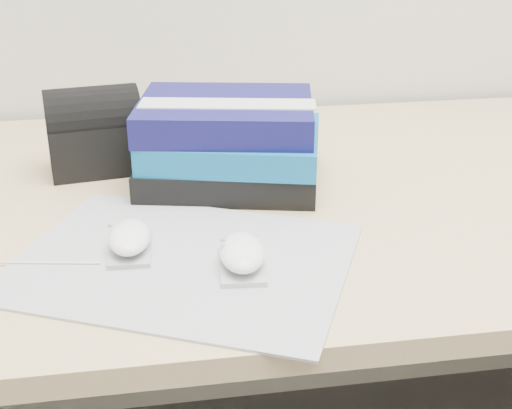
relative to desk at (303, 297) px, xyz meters
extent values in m
cube|color=tan|center=(0.00, -0.06, 0.22)|extent=(1.60, 0.80, 0.03)
cube|color=tan|center=(0.00, 0.32, -0.15)|extent=(1.52, 0.03, 0.35)
cube|color=gray|center=(-0.21, -0.27, 0.24)|extent=(0.48, 0.44, 0.00)
cube|color=#A4A4A6|center=(-0.28, -0.24, 0.24)|extent=(0.05, 0.10, 0.01)
ellipsoid|color=white|center=(-0.28, -0.24, 0.26)|extent=(0.06, 0.09, 0.03)
ellipsoid|color=gray|center=(-0.30, -0.24, 0.27)|extent=(0.01, 0.01, 0.01)
cube|color=#B0B0B3|center=(-0.15, -0.30, 0.24)|extent=(0.06, 0.10, 0.01)
ellipsoid|color=white|center=(-0.15, -0.30, 0.26)|extent=(0.06, 0.10, 0.03)
ellipsoid|color=#9C9C9F|center=(-0.17, -0.30, 0.28)|extent=(0.01, 0.01, 0.01)
cylinder|color=white|center=(-0.42, -0.24, 0.24)|extent=(0.22, 0.04, 0.00)
cube|color=black|center=(-0.13, -0.03, 0.26)|extent=(0.30, 0.26, 0.04)
cube|color=#0E6299|center=(-0.12, -0.03, 0.30)|extent=(0.29, 0.26, 0.04)
cube|color=#11104B|center=(-0.13, -0.02, 0.34)|extent=(0.28, 0.24, 0.04)
cube|color=silver|center=(-0.13, -0.05, 0.36)|extent=(0.26, 0.10, 0.00)
cube|color=black|center=(-0.33, 0.05, 0.27)|extent=(0.15, 0.12, 0.08)
cylinder|color=black|center=(-0.33, 0.05, 0.32)|extent=(0.15, 0.12, 0.10)
camera|label=1|loc=(-0.25, -1.02, 0.65)|focal=50.00mm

